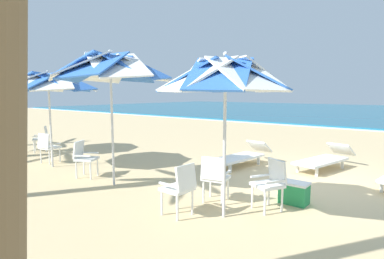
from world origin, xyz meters
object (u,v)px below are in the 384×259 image
Objects in this scene: plastic_chair_2 at (271,181)px; beach_umbrella_1 at (111,68)px; beach_umbrella_0 at (225,77)px; beach_umbrella_3 at (20,84)px; plastic_chair_1 at (215,176)px; plastic_chair_3 at (84,156)px; sun_lounger_2 at (242,156)px; plastic_chair_4 at (48,146)px; sun_lounger_1 at (325,159)px; cooler_box at (294,193)px; beach_umbrella_2 at (48,83)px; plastic_chair_0 at (180,186)px; plastic_chair_5 at (42,137)px.

beach_umbrella_1 is (-3.26, -0.79, 2.00)m from plastic_chair_2.
beach_umbrella_3 is (-8.16, 0.39, 0.06)m from beach_umbrella_0.
plastic_chair_3 is at bearing -171.50° from plastic_chair_1.
beach_umbrella_1 is at bearing -166.44° from plastic_chair_2.
plastic_chair_1 is at bearing -162.01° from plastic_chair_2.
plastic_chair_2 is 3.24m from sun_lounger_2.
plastic_chair_2 and plastic_chair_4 have the same top height.
sun_lounger_1 is 2.15m from sun_lounger_2.
beach_umbrella_0 reaches higher than cooler_box.
sun_lounger_1 is (5.82, 4.34, -1.97)m from beach_umbrella_2.
plastic_chair_0 is 3.85m from sun_lounger_2.
plastic_chair_1 reaches higher than sun_lounger_1.
plastic_chair_1 is 3.95m from sun_lounger_1.
beach_umbrella_1 is at bearing 0.00° from beach_umbrella_2.
beach_umbrella_1 is (-2.82, -0.01, 0.26)m from beach_umbrella_0.
plastic_chair_5 is 0.39× the size of sun_lounger_1.
plastic_chair_5 is 1.73× the size of cooler_box.
cooler_box is at bearing 68.29° from plastic_chair_2.
plastic_chair_4 is at bearing 177.26° from beach_umbrella_1.
beach_umbrella_0 is at bearing -119.48° from plastic_chair_2.
plastic_chair_3 is at bearing -124.99° from sun_lounger_2.
plastic_chair_4 is (-3.17, 0.15, -2.00)m from beach_umbrella_1.
plastic_chair_3 is 0.32× the size of beach_umbrella_3.
beach_umbrella_2 reaches higher than cooler_box.
sun_lounger_1 is at bearing 36.69° from beach_umbrella_2.
beach_umbrella_1 reaches higher than plastic_chair_5.
plastic_chair_5 is (-7.35, 0.41, 0.00)m from plastic_chair_1.
beach_umbrella_1 is at bearing -179.83° from beach_umbrella_0.
sun_lounger_1 is at bearing 95.88° from cooler_box.
cooler_box is (2.21, -2.00, -0.08)m from sun_lounger_2.
plastic_chair_1 is 7.36m from plastic_chair_5.
plastic_chair_4 is 0.39× the size of sun_lounger_2.
plastic_chair_5 reaches higher than sun_lounger_2.
beach_umbrella_0 is 3.02× the size of plastic_chair_3.
beach_umbrella_1 is 3.33× the size of plastic_chair_4.
beach_umbrella_0 is 4.76m from sun_lounger_1.
sun_lounger_2 is at bearing 35.57° from plastic_chair_4.
beach_umbrella_2 is 5.51m from sun_lounger_2.
plastic_chair_0 is at bearing -101.06° from sun_lounger_1.
plastic_chair_4 is 7.60m from sun_lounger_1.
beach_umbrella_0 is 3.02× the size of plastic_chair_4.
beach_umbrella_0 is at bearing -2.76° from beach_umbrella_3.
plastic_chair_1 is 1.00× the size of plastic_chair_3.
beach_umbrella_1 is 1.12× the size of beach_umbrella_2.
beach_umbrella_0 reaches higher than plastic_chair_4.
sun_lounger_1 is at bearing 22.81° from plastic_chair_5.
beach_umbrella_0 is at bearing 0.17° from beach_umbrella_1.
plastic_chair_0 is at bearing -9.92° from beach_umbrella_1.
sun_lounger_1 is 3.03m from cooler_box.
plastic_chair_5 is at bearing 176.83° from plastic_chair_1.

